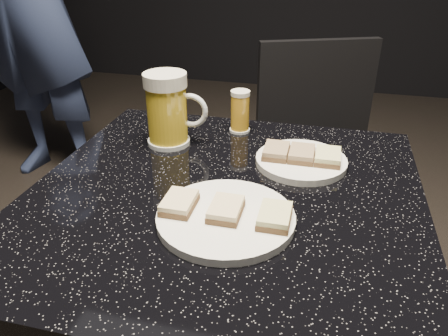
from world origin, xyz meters
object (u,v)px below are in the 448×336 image
(plate_large, at_px, (226,218))
(beer_tumbler, at_px, (240,112))
(chair, at_px, (321,161))
(plate_small, at_px, (301,161))
(table, at_px, (224,293))
(beer_mug, at_px, (168,109))

(plate_large, bearing_deg, beer_tumbler, 98.56)
(plate_large, relative_size, chair, 0.26)
(plate_small, relative_size, beer_tumbler, 1.86)
(plate_large, height_order, beer_tumbler, beer_tumbler)
(plate_small, distance_m, beer_tumbler, 0.21)
(plate_small, height_order, table, plate_small)
(beer_mug, bearing_deg, beer_tumbler, 37.12)
(plate_large, bearing_deg, chair, 79.35)
(plate_large, bearing_deg, plate_small, 66.36)
(table, relative_size, beer_tumbler, 7.65)
(chair, bearing_deg, beer_tumbler, -116.62)
(beer_mug, height_order, beer_tumbler, beer_mug)
(beer_tumbler, bearing_deg, plate_large, -81.44)
(beer_mug, xyz_separation_m, chair, (0.33, 0.49, -0.33))
(table, distance_m, beer_tumbler, 0.40)
(plate_large, distance_m, beer_mug, 0.33)
(beer_mug, bearing_deg, plate_large, -53.85)
(beer_mug, height_order, chair, beer_mug)
(plate_large, bearing_deg, beer_mug, 126.15)
(beer_mug, distance_m, beer_tumbler, 0.17)
(beer_tumbler, bearing_deg, plate_small, -40.92)
(table, relative_size, chair, 0.87)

